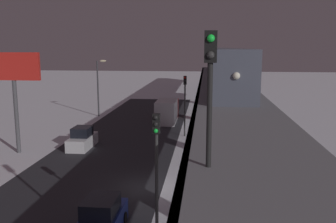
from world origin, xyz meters
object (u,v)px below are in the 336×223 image
(traffic_light_mid, at_px, (185,97))
(commercial_billboard, at_px, (14,76))
(subway_train, at_px, (218,58))
(rail_signal, at_px, (210,76))
(traffic_light_near, at_px, (156,161))
(box_truck, at_px, (167,111))
(sedan_white, at_px, (82,139))
(sedan_blue, at_px, (101,221))

(traffic_light_mid, xyz_separation_m, commercial_billboard, (14.44, 7.71, 2.63))
(subway_train, bearing_deg, rail_signal, 88.06)
(rail_signal, height_order, commercial_billboard, rail_signal)
(commercial_billboard, bearing_deg, rail_signal, 130.29)
(rail_signal, relative_size, traffic_light_near, 0.62)
(commercial_billboard, bearing_deg, subway_train, -122.86)
(rail_signal, bearing_deg, traffic_light_near, -67.00)
(box_truck, bearing_deg, traffic_light_mid, 108.90)
(sedan_white, height_order, commercial_billboard, commercial_billboard)
(box_truck, bearing_deg, commercial_billboard, 53.03)
(traffic_light_near, bearing_deg, sedan_white, -60.62)
(sedan_blue, height_order, traffic_light_mid, traffic_light_mid)
(subway_train, relative_size, commercial_billboard, 8.32)
(subway_train, xyz_separation_m, sedan_white, (13.26, 26.27, -6.79))
(sedan_blue, bearing_deg, subway_train, 80.76)
(sedan_white, bearing_deg, sedan_blue, 111.96)
(subway_train, distance_m, traffic_light_near, 43.11)
(traffic_light_near, bearing_deg, commercial_billboard, -44.73)
(box_truck, bearing_deg, subway_train, -117.32)
(box_truck, bearing_deg, sedan_white, 63.76)
(subway_train, bearing_deg, sedan_white, 63.22)
(traffic_light_near, bearing_deg, box_truck, -84.84)
(sedan_white, distance_m, box_truck, 14.94)
(rail_signal, relative_size, traffic_light_mid, 0.62)
(sedan_blue, height_order, commercial_billboard, commercial_billboard)
(traffic_light_mid, relative_size, commercial_billboard, 0.72)
(sedan_white, relative_size, commercial_billboard, 0.47)
(subway_train, relative_size, rail_signal, 18.52)
(rail_signal, relative_size, commercial_billboard, 0.45)
(box_truck, height_order, traffic_light_mid, traffic_light_mid)
(rail_signal, bearing_deg, box_truck, -81.92)
(traffic_light_mid, bearing_deg, box_truck, -71.10)
(subway_train, height_order, commercial_billboard, subway_train)
(traffic_light_mid, bearing_deg, sedan_white, 30.60)
(sedan_blue, distance_m, traffic_light_mid, 21.84)
(box_truck, height_order, commercial_billboard, commercial_billboard)
(sedan_white, bearing_deg, box_truck, -116.24)
(sedan_white, xyz_separation_m, traffic_light_mid, (-9.30, -5.50, 3.40))
(traffic_light_mid, bearing_deg, subway_train, -100.79)
(subway_train, height_order, sedan_white, subway_train)
(subway_train, height_order, sedan_blue, subway_train)
(subway_train, xyz_separation_m, sedan_blue, (6.86, 42.15, -6.81))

